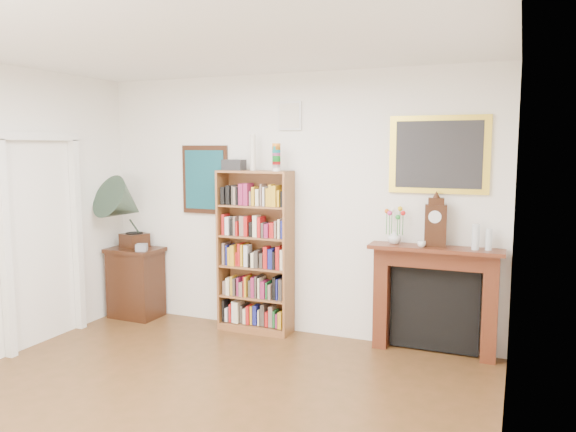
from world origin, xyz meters
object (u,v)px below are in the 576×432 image
object	(u,v)px
mantel_clock	(435,223)
teacup	(422,244)
fireplace	(435,291)
bottle_left	(476,237)
bookshelf	(255,243)
gramophone	(125,208)
flower_vase	(394,237)
side_cabinet	(136,282)
cd_stack	(142,247)
bottle_right	(489,240)

from	to	relation	value
mantel_clock	teacup	bearing A→B (deg)	-155.11
fireplace	bottle_left	distance (m)	0.67
bookshelf	teacup	bearing A→B (deg)	-1.27
bookshelf	teacup	xyz separation A→B (m)	(1.79, -0.04, 0.11)
gramophone	mantel_clock	distance (m)	3.51
bookshelf	flower_vase	distance (m)	1.52
gramophone	bottle_left	xyz separation A→B (m)	(3.87, 0.17, -0.13)
side_cabinet	teacup	size ratio (longest dim) A/B	10.34
cd_stack	gramophone	bearing A→B (deg)	173.38
fireplace	cd_stack	size ratio (longest dim) A/B	10.60
teacup	gramophone	bearing A→B (deg)	-177.99
cd_stack	flower_vase	xyz separation A→B (m)	(2.87, 0.23, 0.27)
fireplace	teacup	size ratio (longest dim) A/B	15.78
bookshelf	gramophone	bearing A→B (deg)	-174.22
mantel_clock	bottle_left	distance (m)	0.39
flower_vase	bottle_left	bearing A→B (deg)	-2.03
bookshelf	flower_vase	bearing A→B (deg)	1.53
side_cabinet	gramophone	xyz separation A→B (m)	(-0.05, -0.08, 0.91)
cd_stack	teacup	distance (m)	3.16
bookshelf	teacup	distance (m)	1.79
gramophone	flower_vase	world-z (taller)	gramophone
bookshelf	teacup	world-z (taller)	bookshelf
mantel_clock	flower_vase	size ratio (longest dim) A/B	3.39
gramophone	bottle_right	xyz separation A→B (m)	(3.99, 0.19, -0.15)
cd_stack	bottle_left	size ratio (longest dim) A/B	0.50
fireplace	bottle_right	size ratio (longest dim) A/B	6.36
side_cabinet	bottle_left	distance (m)	3.90
bookshelf	flower_vase	world-z (taller)	bookshelf
gramophone	mantel_clock	world-z (taller)	gramophone
bookshelf	mantel_clock	world-z (taller)	bookshelf
mantel_clock	fireplace	bearing A→B (deg)	67.80
side_cabinet	fireplace	bearing A→B (deg)	3.26
bookshelf	fireplace	world-z (taller)	bookshelf
bookshelf	bottle_left	distance (m)	2.28
mantel_clock	flower_vase	distance (m)	0.42
cd_stack	side_cabinet	bearing A→B (deg)	148.87
fireplace	mantel_clock	bearing A→B (deg)	-104.01
side_cabinet	cd_stack	bearing A→B (deg)	-30.30
side_cabinet	bottle_left	xyz separation A→B (m)	(3.82, 0.09, 0.77)
side_cabinet	mantel_clock	xyz separation A→B (m)	(3.45, 0.11, 0.88)
mantel_clock	teacup	world-z (taller)	mantel_clock
teacup	flower_vase	bearing A→B (deg)	163.94
mantel_clock	flower_vase	bearing A→B (deg)	170.59
fireplace	bottle_right	xyz separation A→B (m)	(0.48, -0.04, 0.55)
bottle_right	flower_vase	bearing A→B (deg)	179.67
fireplace	flower_vase	world-z (taller)	flower_vase
bottle_right	bottle_left	bearing A→B (deg)	-169.16
bookshelf	fireplace	xyz separation A→B (m)	(1.91, 0.07, -0.36)
side_cabinet	flower_vase	bearing A→B (deg)	2.98
side_cabinet	bottle_right	world-z (taller)	bottle_right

